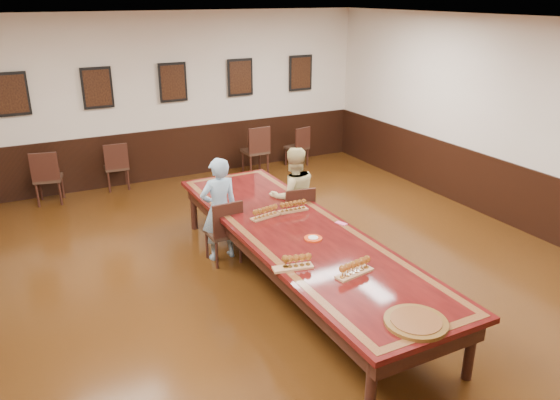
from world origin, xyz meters
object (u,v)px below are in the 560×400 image
spare_chair_a (48,176)px  person_man (219,209)px  spare_chair_c (255,149)px  spare_chair_d (297,146)px  spare_chair_b (116,165)px  person_woman (293,196)px  conference_table (299,242)px  carved_platter (416,322)px  chair_woman (295,216)px  chair_man (223,230)px

spare_chair_a → person_man: person_man is taller
spare_chair_c → spare_chair_d: bearing=-177.2°
spare_chair_b → person_woman: person_woman is taller
spare_chair_a → conference_table: bearing=130.3°
spare_chair_d → person_man: 4.54m
spare_chair_d → person_man: bearing=33.5°
conference_table → carved_platter: (-0.05, -2.22, 0.16)m
chair_woman → conference_table: chair_woman is taller
spare_chair_c → spare_chair_d: size_ratio=1.16×
spare_chair_b → spare_chair_d: (3.74, -0.29, -0.03)m
person_woman → carved_platter: (-0.61, -3.39, 0.04)m
chair_man → conference_table: 1.24m
spare_chair_b → spare_chair_c: bearing=176.9°
spare_chair_d → person_woman: size_ratio=0.59×
chair_woman → conference_table: bearing=71.2°
person_woman → carved_platter: size_ratio=2.33×
chair_woman → spare_chair_a: 4.64m
spare_chair_a → carved_platter: spare_chair_a is taller
spare_chair_b → carved_platter: size_ratio=1.45×
person_woman → carved_platter: bearing=88.1°
chair_man → spare_chair_b: 3.78m
chair_man → spare_chair_d: 4.60m
chair_woman → spare_chair_c: spare_chair_c is taller
spare_chair_a → spare_chair_b: (1.22, 0.21, -0.03)m
spare_chair_a → chair_woman: bearing=142.5°
chair_man → spare_chair_a: 3.99m
spare_chair_c → conference_table: size_ratio=0.20×
person_woman → chair_woman: bearing=90.0°
spare_chair_a → carved_platter: 7.24m
chair_woman → spare_chair_d: (1.94, 3.46, -0.04)m
chair_woman → spare_chair_b: size_ratio=1.03×
conference_table → carved_platter: size_ratio=7.95×
chair_woman → spare_chair_d: bearing=-111.0°
chair_woman → person_woman: (0.01, 0.10, 0.26)m
carved_platter → person_man: bearing=98.8°
spare_chair_b → conference_table: size_ratio=0.18×
spare_chair_b → spare_chair_d: bearing=179.8°
spare_chair_b → person_man: bearing=104.7°
spare_chair_c → spare_chair_d: 1.01m
chair_man → spare_chair_b: bearing=-81.5°
spare_chair_a → spare_chair_c: bearing=-169.9°
spare_chair_b → chair_woman: bearing=119.9°
spare_chair_c → carved_platter: 6.86m
spare_chair_b → person_man: 3.70m
spare_chair_d → carved_platter: 7.22m
spare_chair_c → chair_man: bearing=58.0°
chair_man → carved_platter: 3.37m
spare_chair_d → conference_table: spare_chair_d is taller
chair_woman → spare_chair_b: 4.15m
spare_chair_a → chair_man: bearing=130.4°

